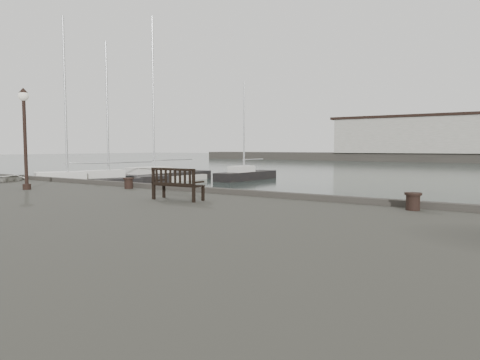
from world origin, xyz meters
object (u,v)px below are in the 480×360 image
(bench, at_px, (177,190))
(yacht_a, at_px, (75,187))
(yacht_d, at_px, (246,177))
(yacht_b, at_px, (159,179))
(lamp_post, at_px, (25,125))
(yacht_c, at_px, (114,184))
(bollard_left, at_px, (129,183))
(dinghy, at_px, (5,177))
(bollard_right, at_px, (413,201))

(bench, relative_size, yacht_a, 0.13)
(yacht_a, height_order, yacht_d, yacht_a)
(yacht_b, bearing_deg, bench, -42.25)
(yacht_a, bearing_deg, lamp_post, -16.46)
(bench, bearing_deg, yacht_c, 141.78)
(yacht_b, distance_m, yacht_d, 8.57)
(bollard_left, relative_size, lamp_post, 0.11)
(bench, distance_m, bollard_left, 4.46)
(yacht_a, xyz_separation_m, yacht_c, (0.62, 3.23, 0.00))
(dinghy, relative_size, yacht_d, 0.21)
(bench, relative_size, lamp_post, 0.43)
(yacht_a, distance_m, yacht_b, 9.78)
(yacht_d, bearing_deg, bollard_right, -46.52)
(bollard_left, xyz_separation_m, yacht_c, (-14.58, 11.48, -1.53))
(bench, distance_m, yacht_c, 22.93)
(bollard_right, relative_size, yacht_a, 0.03)
(lamp_post, xyz_separation_m, yacht_a, (-12.19, 10.68, -3.82))
(dinghy, xyz_separation_m, yacht_d, (-2.52, 25.15, -1.55))
(lamp_post, bearing_deg, dinghy, 161.44)
(yacht_d, bearing_deg, dinghy, -81.36)
(yacht_c, bearing_deg, bench, -15.57)
(bollard_left, bearing_deg, bench, -22.64)
(bench, relative_size, yacht_c, 0.14)
(bollard_right, distance_m, lamp_post, 14.04)
(bollard_left, distance_m, yacht_b, 24.11)
(bench, xyz_separation_m, yacht_d, (-14.22, 25.98, -1.63))
(bollard_left, bearing_deg, yacht_b, 131.56)
(bollard_left, bearing_deg, bollard_right, 0.18)
(yacht_a, relative_size, yacht_c, 1.10)
(bollard_right, bearing_deg, yacht_b, 145.95)
(yacht_d, bearing_deg, lamp_post, -72.18)
(bollard_right, height_order, yacht_a, yacht_a)
(bollard_right, xyz_separation_m, lamp_post, (-13.64, -2.46, 2.27))
(bollard_left, bearing_deg, dinghy, -173.29)
(dinghy, xyz_separation_m, yacht_a, (-7.61, 9.14, -1.54))
(bollard_left, relative_size, yacht_d, 0.04)
(bench, relative_size, yacht_d, 0.17)
(lamp_post, relative_size, dinghy, 1.83)
(bollard_left, height_order, yacht_b, yacht_b)
(lamp_post, bearing_deg, bollard_left, 38.94)
(bollard_left, height_order, yacht_c, yacht_c)
(bench, height_order, bollard_right, bench)
(lamp_post, relative_size, yacht_a, 0.29)
(bollard_right, relative_size, lamp_post, 0.12)
(dinghy, distance_m, yacht_c, 14.29)
(yacht_b, xyz_separation_m, yacht_c, (1.38, -6.52, -0.00))
(bollard_right, xyz_separation_m, yacht_a, (-25.83, 8.22, -1.55))
(bollard_left, height_order, lamp_post, lamp_post)
(bench, height_order, lamp_post, lamp_post)
(bench, height_order, yacht_a, yacht_a)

